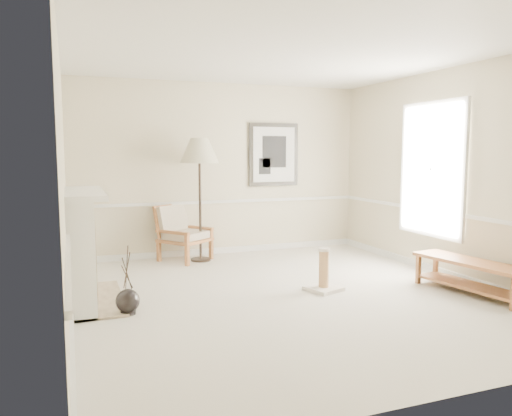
{
  "coord_description": "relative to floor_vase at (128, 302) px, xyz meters",
  "views": [
    {
      "loc": [
        -2.45,
        -5.44,
        1.76
      ],
      "look_at": [
        -0.14,
        0.7,
        1.01
      ],
      "focal_mm": 35.0,
      "sensor_mm": 36.0,
      "label": 1
    }
  ],
  "objects": [
    {
      "name": "ground",
      "position": [
        1.9,
        0.04,
        -0.14
      ],
      "size": [
        5.5,
        5.5,
        0.0
      ],
      "primitive_type": "plane",
      "color": "silver",
      "rests_on": "ground"
    },
    {
      "name": "room",
      "position": [
        2.04,
        0.12,
        1.73
      ],
      "size": [
        5.04,
        5.54,
        2.92
      ],
      "color": "beige",
      "rests_on": "ground"
    },
    {
      "name": "fireplace",
      "position": [
        -0.44,
        0.64,
        0.5
      ],
      "size": [
        0.64,
        1.64,
        1.31
      ],
      "color": "white",
      "rests_on": "ground"
    },
    {
      "name": "floor_vase",
      "position": [
        0.0,
        0.0,
        0.0
      ],
      "size": [
        0.26,
        0.26,
        0.76
      ],
      "rotation": [
        0.0,
        0.0,
        0.19
      ],
      "color": "black",
      "rests_on": "ground"
    },
    {
      "name": "armchair",
      "position": [
        1.12,
        2.52,
        0.34
      ],
      "size": [
        0.97,
        0.98,
        0.89
      ],
      "rotation": [
        0.0,
        0.0,
        0.64
      ],
      "color": "#996331",
      "rests_on": "ground"
    },
    {
      "name": "floor_lamp",
      "position": [
        1.4,
        2.33,
        1.57
      ],
      "size": [
        0.79,
        0.79,
        1.96
      ],
      "rotation": [
        0.0,
        0.0,
        0.35
      ],
      "color": "black",
      "rests_on": "ground"
    },
    {
      "name": "bench",
      "position": [
        4.05,
        -0.7,
        0.14
      ],
      "size": [
        0.68,
        1.53,
        0.42
      ],
      "rotation": [
        0.0,
        0.0,
        0.16
      ],
      "color": "#996331",
      "rests_on": "ground"
    },
    {
      "name": "scratching_post",
      "position": [
        2.43,
        0.08,
        0.03
      ],
      "size": [
        0.49,
        0.49,
        0.55
      ],
      "rotation": [
        0.0,
        0.0,
        0.33
      ],
      "color": "white",
      "rests_on": "ground"
    }
  ]
}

